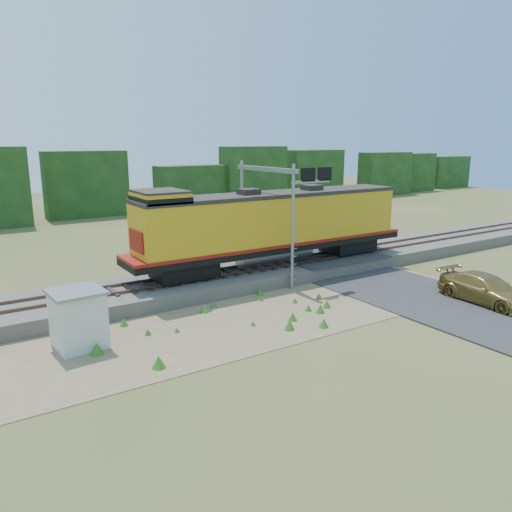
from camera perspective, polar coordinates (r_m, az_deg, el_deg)
ground at (r=26.31m, az=5.26°, el=-6.10°), size 140.00×140.00×0.00m
ballast at (r=30.89m, az=-1.62°, el=-2.34°), size 70.00×5.00×0.80m
rails at (r=30.77m, az=-1.62°, el=-1.48°), size 70.00×1.54×0.16m
dirt_shoulder at (r=25.57m, az=1.02°, el=-6.59°), size 26.00×8.00×0.03m
road at (r=31.40m, az=14.53°, el=-3.10°), size 7.00×66.00×0.86m
tree_line_north at (r=59.74m, az=-18.00°, el=7.17°), size 130.00×3.00×6.50m
weed_clumps at (r=24.49m, az=-1.39°, el=-7.54°), size 15.00×6.20×0.56m
locomotive at (r=31.40m, az=1.75°, el=3.61°), size 19.52×2.98×5.04m
shed at (r=22.53m, az=-19.65°, el=-6.75°), size 2.28×2.28×2.53m
signal_gantry at (r=30.54m, az=2.41°, el=7.18°), size 2.90×6.20×7.32m
car at (r=29.71m, az=24.79°, el=-3.47°), size 2.48×5.46×1.55m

